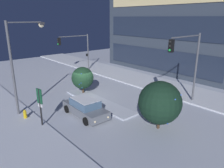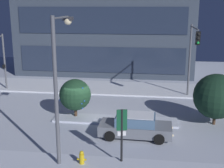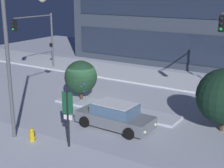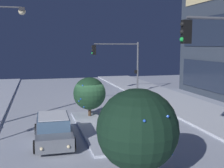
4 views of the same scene
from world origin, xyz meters
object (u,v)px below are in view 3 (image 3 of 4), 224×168
decorated_tree_left_of_median (81,77)px  street_lamp_arched (19,45)px  traffic_light_corner_far_left (37,32)px  parking_info_sign (68,113)px  decorated_tree_median (224,96)px  car_near (115,116)px  fire_hydrant (32,136)px

decorated_tree_left_of_median → street_lamp_arched: bearing=-81.9°
traffic_light_corner_far_left → parking_info_sign: (12.93, -11.26, -1.94)m
traffic_light_corner_far_left → decorated_tree_median: bearing=75.6°
car_near → parking_info_sign: bearing=-97.0°
decorated_tree_left_of_median → fire_hydrant: bearing=-73.4°
car_near → traffic_light_corner_far_left: size_ratio=0.85×
traffic_light_corner_far_left → street_lamp_arched: size_ratio=0.72×
decorated_tree_median → decorated_tree_left_of_median: (-10.02, -0.00, -0.27)m
street_lamp_arched → decorated_tree_left_of_median: 7.13m
street_lamp_arched → fire_hydrant: bearing=-120.4°
traffic_light_corner_far_left → decorated_tree_median: size_ratio=1.53×
traffic_light_corner_far_left → decorated_tree_median: (18.84, -4.83, -1.81)m
car_near → street_lamp_arched: size_ratio=0.61×
car_near → fire_hydrant: 4.84m
traffic_light_corner_far_left → fire_hydrant: traffic_light_corner_far_left is taller
decorated_tree_left_of_median → car_near: bearing=-31.7°
fire_hydrant → parking_info_sign: parking_info_sign is taller
street_lamp_arched → decorated_tree_median: (9.13, 6.29, -2.97)m
street_lamp_arched → car_near: bearing=-48.3°
fire_hydrant → decorated_tree_median: bearing=41.3°
car_near → fire_hydrant: size_ratio=5.49×
car_near → fire_hydrant: car_near is taller
traffic_light_corner_far_left → decorated_tree_left_of_median: traffic_light_corner_far_left is taller
car_near → traffic_light_corner_far_left: 15.82m
traffic_light_corner_far_left → fire_hydrant: bearing=42.7°
car_near → street_lamp_arched: street_lamp_arched is taller
traffic_light_corner_far_left → fire_hydrant: (10.90, -11.79, -3.46)m
traffic_light_corner_far_left → decorated_tree_left_of_median: 10.27m
fire_hydrant → decorated_tree_left_of_median: size_ratio=0.29×
car_near → decorated_tree_median: decorated_tree_median is taller
street_lamp_arched → decorated_tree_median: bearing=-56.2°
decorated_tree_median → decorated_tree_left_of_median: size_ratio=1.23×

